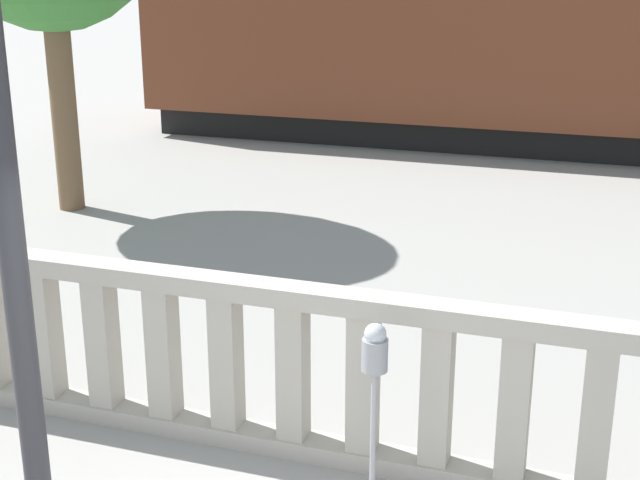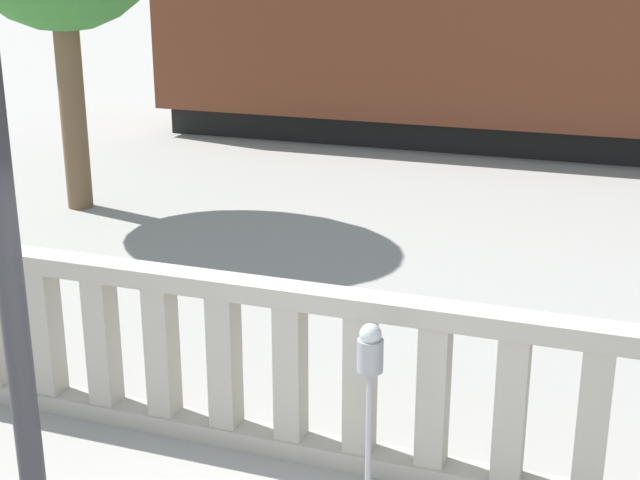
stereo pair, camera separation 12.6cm
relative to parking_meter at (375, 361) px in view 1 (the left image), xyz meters
The scene contains 2 objects.
balustrade 0.60m from the parking_meter, 114.80° to the left, with size 13.42×0.24×1.32m.
parking_meter is the anchor object (origin of this frame).
Camera 1 is at (1.53, -2.86, 3.53)m, focal length 50.00 mm.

